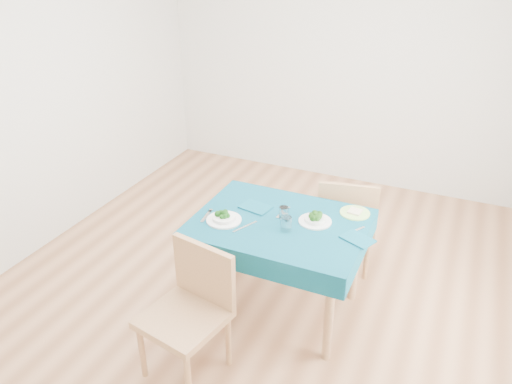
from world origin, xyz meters
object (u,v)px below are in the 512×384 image
at_px(bowl_near, 224,216).
at_px(chair_far, 348,204).
at_px(chair_near, 182,299).
at_px(table, 279,266).
at_px(bowl_far, 315,218).
at_px(side_plate, 355,213).

bearing_deg(bowl_near, chair_far, 54.89).
bearing_deg(bowl_near, chair_near, -85.81).
height_order(chair_near, bowl_near, chair_near).
xyz_separation_m(table, chair_far, (0.29, 0.78, 0.19)).
distance_m(chair_near, bowl_far, 1.06).
distance_m(table, side_plate, 0.67).
xyz_separation_m(table, bowl_far, (0.22, 0.09, 0.41)).
bearing_deg(bowl_near, bowl_far, 22.50).
bearing_deg(side_plate, chair_near, -123.90).
relative_size(chair_near, bowl_near, 4.75).
height_order(chair_far, side_plate, chair_far).
height_order(chair_far, bowl_near, chair_far).
xyz_separation_m(table, bowl_near, (-0.36, -0.15, 0.42)).
distance_m(chair_far, side_plate, 0.52).
distance_m(chair_far, bowl_near, 1.15).
height_order(chair_near, bowl_far, chair_near).
bearing_deg(table, chair_far, 69.32).
relative_size(table, bowl_far, 5.11).
height_order(table, bowl_near, bowl_near).
xyz_separation_m(chair_near, chair_far, (0.60, 1.58, -0.01)).
relative_size(chair_near, chair_far, 1.01).
xyz_separation_m(chair_near, bowl_near, (-0.05, 0.65, 0.21)).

